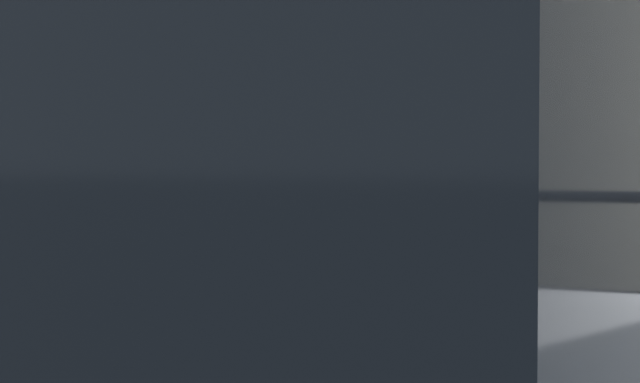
% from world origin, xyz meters
% --- Properties ---
extents(parking_meter, '(0.16, 0.17, 1.37)m').
position_xyz_m(parking_meter, '(0.07, 0.45, 1.09)').
color(parking_meter, slate).
rests_on(parking_meter, sidewalk_curb).
extents(pedestrian_at_meter, '(0.61, 0.52, 1.65)m').
position_xyz_m(pedestrian_at_meter, '(-0.43, 0.50, 1.06)').
color(pedestrian_at_meter, '#1E233F').
rests_on(pedestrian_at_meter, sidewalk_curb).
extents(background_railing, '(24.06, 0.06, 1.14)m').
position_xyz_m(background_railing, '(0.00, 2.71, 0.95)').
color(background_railing, black).
rests_on(background_railing, sidewalk_curb).
extents(backdrop_wall, '(32.00, 0.50, 3.77)m').
position_xyz_m(backdrop_wall, '(0.00, 5.36, 1.89)').
color(backdrop_wall, '#ADA38E').
rests_on(backdrop_wall, ground).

